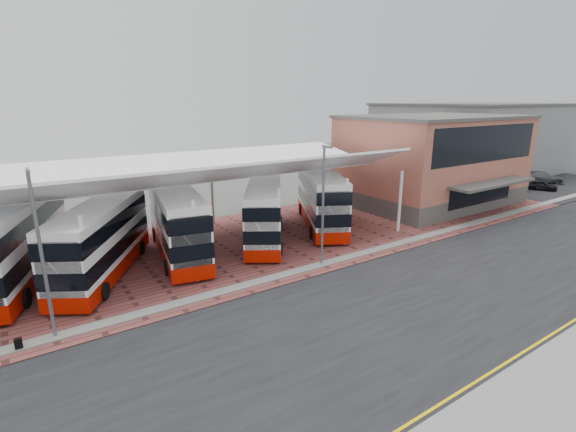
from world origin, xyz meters
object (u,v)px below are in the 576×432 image
Objects in this scene: bus_3 at (177,223)px; carpark_car_a at (541,185)px; carpark_car_b at (543,177)px; bus_4 at (265,212)px; bus_5 at (321,199)px; bus_2 at (102,241)px; bus_1 at (16,243)px; terminal at (432,159)px.

carpark_car_a is at bearing 6.31° from bus_3.
bus_3 is 49.70m from carpark_car_b.
bus_4 is 0.92× the size of bus_5.
carpark_car_a is at bearing 164.69° from carpark_car_b.
bus_5 reaches higher than carpark_car_a.
bus_2 is 54.90m from carpark_car_b.
bus_5 is at bearing 145.82° from carpark_car_a.
carpark_car_b is (59.33, -2.20, -1.73)m from bus_1.
bus_3 reaches higher than carpark_car_a.
bus_3 is (9.67, -0.82, -0.13)m from bus_1.
bus_1 is 1.17× the size of bus_4.
bus_4 is at bearing -145.74° from bus_5.
bus_2 is at bearing 140.46° from carpark_car_b.
bus_4 is at bearing 32.50° from bus_2.
terminal is 15.56m from bus_5.
bus_5 is at bearing 33.90° from bus_2.
bus_3 is at bearing 139.28° from carpark_car_b.
bus_2 is 0.94× the size of bus_5.
terminal is at bearing 35.43° from bus_4.
bus_3 is at bearing -151.76° from bus_5.
bus_5 is at bearing 38.20° from bus_4.
bus_2 is 18.14m from bus_5.
bus_5 reaches higher than bus_3.
bus_1 is 3.45× the size of carpark_car_a.
bus_2 is (-33.52, -1.26, -2.34)m from terminal.
bus_1 is 1.15× the size of bus_2.
bus_2 is (4.45, -1.81, -0.22)m from bus_1.
bus_3 reaches higher than bus_2.
bus_4 is at bearing 139.98° from carpark_car_b.
carpark_car_a is (16.27, -3.90, -3.97)m from terminal.
bus_2 is 0.91× the size of bus_3.
bus_1 is at bearing -152.54° from bus_4.
bus_3 is 6.83m from bus_4.
bus_5 reaches higher than carpark_car_b.
bus_1 reaches higher than bus_5.
bus_3 is 12.90m from bus_5.
carpark_car_a is at bearing 22.58° from bus_5.
bus_2 is at bearing 149.07° from carpark_car_a.
terminal is 1.60× the size of bus_5.
terminal is 1.71× the size of bus_2.
terminal is 1.56× the size of bus_3.
bus_5 is at bearing 10.34° from bus_3.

